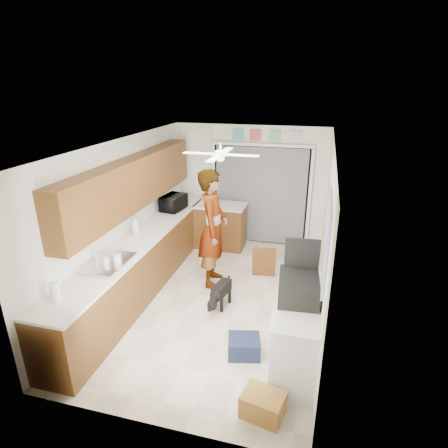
# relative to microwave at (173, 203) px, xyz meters

# --- Properties ---
(floor) EXTENTS (5.00, 5.00, 0.00)m
(floor) POSITION_rel_microwave_xyz_m (1.30, -1.43, -1.09)
(floor) COLOR beige
(floor) RESTS_ON ground
(ceiling) EXTENTS (5.00, 5.00, 0.00)m
(ceiling) POSITION_rel_microwave_xyz_m (1.30, -1.43, 1.41)
(ceiling) COLOR white
(ceiling) RESTS_ON ground
(wall_back) EXTENTS (3.20, 0.00, 3.20)m
(wall_back) POSITION_rel_microwave_xyz_m (1.30, 1.07, 0.16)
(wall_back) COLOR white
(wall_back) RESTS_ON ground
(wall_front) EXTENTS (3.20, 0.00, 3.20)m
(wall_front) POSITION_rel_microwave_xyz_m (1.30, -3.93, 0.16)
(wall_front) COLOR white
(wall_front) RESTS_ON ground
(wall_left) EXTENTS (0.00, 5.00, 5.00)m
(wall_left) POSITION_rel_microwave_xyz_m (-0.30, -1.43, 0.16)
(wall_left) COLOR white
(wall_left) RESTS_ON ground
(wall_right) EXTENTS (0.00, 5.00, 5.00)m
(wall_right) POSITION_rel_microwave_xyz_m (2.90, -1.43, 0.16)
(wall_right) COLOR white
(wall_right) RESTS_ON ground
(left_base_cabinets) EXTENTS (0.60, 4.80, 0.90)m
(left_base_cabinets) POSITION_rel_microwave_xyz_m (-0.00, -1.43, -0.64)
(left_base_cabinets) COLOR brown
(left_base_cabinets) RESTS_ON floor
(left_countertop) EXTENTS (0.62, 4.80, 0.04)m
(left_countertop) POSITION_rel_microwave_xyz_m (0.01, -1.43, -0.17)
(left_countertop) COLOR white
(left_countertop) RESTS_ON left_base_cabinets
(upper_cabinets) EXTENTS (0.32, 4.00, 0.80)m
(upper_cabinets) POSITION_rel_microwave_xyz_m (-0.14, -1.23, 0.71)
(upper_cabinets) COLOR brown
(upper_cabinets) RESTS_ON wall_left
(sink_basin) EXTENTS (0.50, 0.76, 0.06)m
(sink_basin) POSITION_rel_microwave_xyz_m (0.01, -2.43, -0.13)
(sink_basin) COLOR silver
(sink_basin) RESTS_ON left_countertop
(faucet) EXTENTS (0.03, 0.03, 0.22)m
(faucet) POSITION_rel_microwave_xyz_m (-0.18, -2.43, -0.04)
(faucet) COLOR silver
(faucet) RESTS_ON left_countertop
(peninsula_base) EXTENTS (1.00, 0.60, 0.90)m
(peninsula_base) POSITION_rel_microwave_xyz_m (0.80, 0.57, -0.64)
(peninsula_base) COLOR brown
(peninsula_base) RESTS_ON floor
(peninsula_top) EXTENTS (1.04, 0.64, 0.04)m
(peninsula_top) POSITION_rel_microwave_xyz_m (0.80, 0.57, -0.17)
(peninsula_top) COLOR white
(peninsula_top) RESTS_ON peninsula_base
(back_opening_recess) EXTENTS (2.00, 0.06, 2.10)m
(back_opening_recess) POSITION_rel_microwave_xyz_m (1.55, 1.04, -0.04)
(back_opening_recess) COLOR black
(back_opening_recess) RESTS_ON wall_back
(curtain_panel) EXTENTS (1.90, 0.03, 2.05)m
(curtain_panel) POSITION_rel_microwave_xyz_m (1.55, 1.00, -0.04)
(curtain_panel) COLOR gray
(curtain_panel) RESTS_ON wall_back
(door_trim_left) EXTENTS (0.06, 0.04, 2.10)m
(door_trim_left) POSITION_rel_microwave_xyz_m (0.53, 1.01, -0.04)
(door_trim_left) COLOR white
(door_trim_left) RESTS_ON wall_back
(door_trim_right) EXTENTS (0.06, 0.04, 2.10)m
(door_trim_right) POSITION_rel_microwave_xyz_m (2.57, 1.01, -0.04)
(door_trim_right) COLOR white
(door_trim_right) RESTS_ON wall_back
(door_trim_head) EXTENTS (2.10, 0.04, 0.06)m
(door_trim_head) POSITION_rel_microwave_xyz_m (1.55, 1.01, 1.03)
(door_trim_head) COLOR white
(door_trim_head) RESTS_ON wall_back
(header_frame_1) EXTENTS (0.22, 0.02, 0.22)m
(header_frame_1) POSITION_rel_microwave_xyz_m (1.05, 1.04, 1.21)
(header_frame_1) COLOR #4CABCC
(header_frame_1) RESTS_ON wall_back
(header_frame_2) EXTENTS (0.22, 0.02, 0.22)m
(header_frame_2) POSITION_rel_microwave_xyz_m (1.40, 1.04, 1.21)
(header_frame_2) COLOR #C54A4B
(header_frame_2) RESTS_ON wall_back
(header_frame_3) EXTENTS (0.22, 0.02, 0.22)m
(header_frame_3) POSITION_rel_microwave_xyz_m (1.80, 1.04, 1.21)
(header_frame_3) COLOR #6EC187
(header_frame_3) RESTS_ON wall_back
(header_frame_4) EXTENTS (0.22, 0.02, 0.22)m
(header_frame_4) POSITION_rel_microwave_xyz_m (2.20, 1.04, 1.21)
(header_frame_4) COLOR beige
(header_frame_4) RESTS_ON wall_back
(route66_sign) EXTENTS (0.22, 0.02, 0.26)m
(route66_sign) POSITION_rel_microwave_xyz_m (0.35, 1.04, 1.21)
(route66_sign) COLOR silver
(route66_sign) RESTS_ON wall_back
(right_counter_base) EXTENTS (0.50, 1.40, 0.90)m
(right_counter_base) POSITION_rel_microwave_xyz_m (2.65, -2.63, -0.64)
(right_counter_base) COLOR white
(right_counter_base) RESTS_ON floor
(right_counter_top) EXTENTS (0.54, 1.44, 0.04)m
(right_counter_top) POSITION_rel_microwave_xyz_m (2.64, -2.63, -0.17)
(right_counter_top) COLOR white
(right_counter_top) RESTS_ON right_counter_base
(abstract_painting) EXTENTS (0.03, 1.15, 0.95)m
(abstract_painting) POSITION_rel_microwave_xyz_m (2.88, -2.43, 0.56)
(abstract_painting) COLOR #F75BA8
(abstract_painting) RESTS_ON wall_right
(ceiling_fan) EXTENTS (1.14, 1.14, 0.24)m
(ceiling_fan) POSITION_rel_microwave_xyz_m (1.30, -1.23, 1.23)
(ceiling_fan) COLOR white
(ceiling_fan) RESTS_ON ceiling
(microwave) EXTENTS (0.43, 0.58, 0.30)m
(microwave) POSITION_rel_microwave_xyz_m (0.00, 0.00, 0.00)
(microwave) COLOR black
(microwave) RESTS_ON left_countertop
(soap_bottle) EXTENTS (0.14, 0.14, 0.33)m
(soap_bottle) POSITION_rel_microwave_xyz_m (-0.15, -1.31, 0.02)
(soap_bottle) COLOR silver
(soap_bottle) RESTS_ON left_countertop
(jar_a) EXTENTS (0.13, 0.13, 0.15)m
(jar_a) POSITION_rel_microwave_xyz_m (0.12, -2.38, -0.07)
(jar_a) COLOR silver
(jar_a) RESTS_ON left_countertop
(jar_b) EXTENTS (0.11, 0.11, 0.13)m
(jar_b) POSITION_rel_microwave_xyz_m (0.01, -2.48, -0.08)
(jar_b) COLOR silver
(jar_b) RESTS_ON left_countertop
(paper_towel_roll) EXTENTS (0.14, 0.14, 0.23)m
(paper_towel_roll) POSITION_rel_microwave_xyz_m (-0.09, -3.39, -0.03)
(paper_towel_roll) COLOR white
(paper_towel_roll) RESTS_ON left_countertop
(suitcase) EXTENTS (0.51, 0.65, 0.26)m
(suitcase) POSITION_rel_microwave_xyz_m (2.62, -2.61, -0.02)
(suitcase) COLOR black
(suitcase) RESTS_ON right_counter_top
(suitcase_rim) EXTENTS (0.49, 0.61, 0.02)m
(suitcase_rim) POSITION_rel_microwave_xyz_m (2.62, -2.61, -0.13)
(suitcase_rim) COLOR yellow
(suitcase_rim) RESTS_ON suitcase
(suitcase_lid) EXTENTS (0.42, 0.06, 0.50)m
(suitcase_lid) POSITION_rel_microwave_xyz_m (2.62, -2.32, 0.23)
(suitcase_lid) COLOR black
(suitcase_lid) RESTS_ON suitcase
(cardboard_box) EXTENTS (0.49, 0.41, 0.27)m
(cardboard_box) POSITION_rel_microwave_xyz_m (2.38, -3.51, -0.95)
(cardboard_box) COLOR #AC7F36
(cardboard_box) RESTS_ON floor
(navy_crate) EXTENTS (0.47, 0.42, 0.25)m
(navy_crate) POSITION_rel_microwave_xyz_m (1.99, -2.64, -0.96)
(navy_crate) COLOR #151D35
(navy_crate) RESTS_ON floor
(cabinet_door_panel) EXTENTS (0.43, 0.21, 0.61)m
(cabinet_door_panel) POSITION_rel_microwave_xyz_m (1.91, -0.56, -0.78)
(cabinet_door_panel) COLOR brown
(cabinet_door_panel) RESTS_ON floor
(man) EXTENTS (0.58, 0.80, 2.03)m
(man) POSITION_rel_microwave_xyz_m (1.08, -0.94, -0.08)
(man) COLOR white
(man) RESTS_ON floor
(dog) EXTENTS (0.35, 0.61, 0.45)m
(dog) POSITION_rel_microwave_xyz_m (1.42, -1.63, -0.86)
(dog) COLOR black
(dog) RESTS_ON floor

